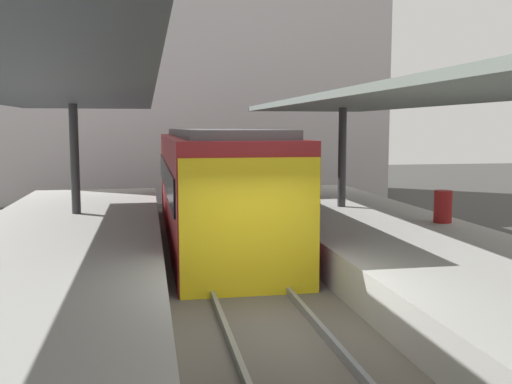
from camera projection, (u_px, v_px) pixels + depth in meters
The scene contains 11 objects.
ground_plane at pixel (270, 340), 9.20m from camera, with size 80.00×80.00×0.00m, color #383835.
platform_left at pixel (15, 324), 8.45m from camera, with size 4.40×28.00×1.00m, color #9E9E99.
platform_right at pixel (489, 297), 9.84m from camera, with size 4.40×28.00×1.00m, color #9E9E99.
track_ballast at pixel (270, 334), 9.19m from camera, with size 3.20×28.00×0.20m, color #59544C.
rail_near_side at pixel (225, 326), 9.04m from camera, with size 0.08×28.00×0.14m, color slate.
rail_far_side at pixel (314, 321), 9.30m from camera, with size 0.08×28.00×0.14m, color slate.
commuter_train at pixel (215, 186), 16.25m from camera, with size 2.78×11.36×3.10m.
canopy_left at pixel (24, 86), 9.42m from camera, with size 4.18×21.00×3.14m.
canopy_right at pixel (454, 94), 10.82m from camera, with size 4.18×21.00×3.08m.
litter_bin at pixel (443, 207), 14.36m from camera, with size 0.44×0.44×0.80m, color maroon.
station_building_backdrop at pixel (191, 83), 28.18m from camera, with size 18.00×6.00×11.00m, color #B7B2B7.
Camera 1 is at (-1.85, -8.69, 3.36)m, focal length 40.77 mm.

